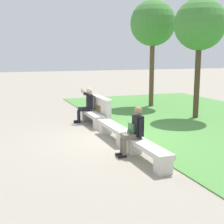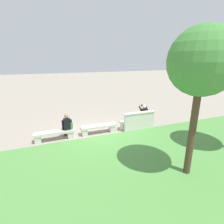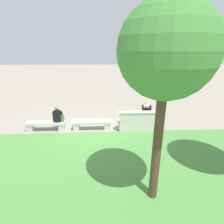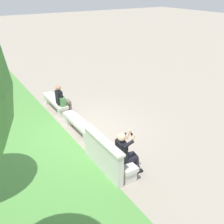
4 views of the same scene
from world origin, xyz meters
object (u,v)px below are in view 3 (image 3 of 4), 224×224
Objects in this scene: person_photographer at (146,114)px; person_distant at (58,117)px; bench_near at (92,124)px; backpack at (61,118)px; tree_left_background at (166,53)px; bench_main at (136,123)px; bench_mid at (46,125)px.

person_distant is at bearing 0.14° from person_photographer.
bench_near is 1.49× the size of person_distant.
person_photographer is 3.08× the size of backpack.
person_distant is 0.27× the size of tree_left_background.
bench_main is 4.37× the size of backpack.
bench_near is 4.37× the size of backpack.
person_distant is 2.94× the size of backpack.
person_photographer is at bearing -170.82° from bench_main.
bench_near is 2.73m from person_photographer.
bench_mid is 1.42× the size of person_photographer.
person_photographer is (-4.90, -0.08, 0.44)m from bench_mid.
tree_left_background reaches higher than person_photographer.
person_distant is (1.59, -0.07, 0.37)m from bench_near.
person_photographer reaches higher than person_distant.
person_distant is at bearing -173.91° from bench_mid.
bench_mid is 0.82m from backpack.
person_distant is (-0.62, -0.07, 0.37)m from bench_mid.
bench_near is 1.00× the size of bench_mid.
person_photographer is at bearing -179.10° from bench_mid.
person_distant is (4.28, 0.01, -0.06)m from person_photographer.
tree_left_background is (-3.32, 4.31, 3.04)m from backpack.
bench_mid is at bearing 0.00° from bench_main.
bench_main is 3.83m from person_distant.
person_photographer is 4.28m from person_distant.
person_photographer is (-2.69, -0.08, 0.44)m from bench_near.
tree_left_background is (-1.86, 4.29, 3.37)m from bench_near.
backpack is 6.24m from tree_left_background.
person_photographer is (-0.47, -0.08, 0.44)m from bench_main.
tree_left_background reaches higher than bench_near.
person_photographer reaches higher than bench_mid.
bench_near is 1.64m from person_distant.
person_distant is at bearing -18.12° from backpack.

